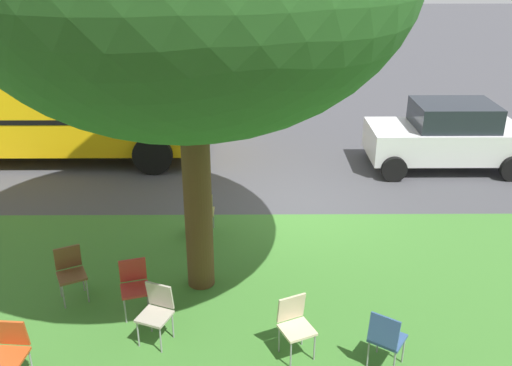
{
  "coord_description": "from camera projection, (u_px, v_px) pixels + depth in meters",
  "views": [
    {
      "loc": [
        0.85,
        10.5,
        5.27
      ],
      "look_at": [
        0.78,
        1.5,
        1.3
      ],
      "focal_mm": 39.08,
      "sensor_mm": 36.0,
      "label": 1
    }
  ],
  "objects": [
    {
      "name": "grass_verge",
      "position": [
        306.0,
        301.0,
        8.81
      ],
      "size": [
        48.0,
        6.0,
        0.01
      ],
      "primitive_type": "cube",
      "color": "#3D752D",
      "rests_on": "ground"
    },
    {
      "name": "chair_2",
      "position": [
        10.0,
        349.0,
        7.02
      ],
      "size": [
        0.45,
        0.46,
        0.88
      ],
      "color": "#C64C1E",
      "rests_on": "ground"
    },
    {
      "name": "chair_3",
      "position": [
        134.0,
        283.0,
        8.36
      ],
      "size": [
        0.51,
        0.52,
        0.88
      ],
      "color": "#B7332D",
      "rests_on": "ground"
    },
    {
      "name": "chair_5",
      "position": [
        295.0,
        322.0,
        7.51
      ],
      "size": [
        0.55,
        0.55,
        0.88
      ],
      "color": "beige",
      "rests_on": "ground"
    },
    {
      "name": "parked_car",
      "position": [
        446.0,
        135.0,
        13.63
      ],
      "size": [
        3.7,
        1.92,
        1.65
      ],
      "color": "silver",
      "rests_on": "ground"
    },
    {
      "name": "chair_6",
      "position": [
        70.0,
        269.0,
        8.7
      ],
      "size": [
        0.55,
        0.56,
        0.88
      ],
      "color": "brown",
      "rests_on": "ground"
    },
    {
      "name": "chair_1",
      "position": [
        386.0,
        336.0,
        7.24
      ],
      "size": [
        0.58,
        0.58,
        0.88
      ],
      "color": "#335184",
      "rests_on": "ground"
    },
    {
      "name": "chair_0",
      "position": [
        157.0,
        309.0,
        7.77
      ],
      "size": [
        0.54,
        0.54,
        0.88
      ],
      "color": "#ADA393",
      "rests_on": "ground"
    },
    {
      "name": "ground",
      "position": [
        292.0,
        210.0,
        11.74
      ],
      "size": [
        80.0,
        80.0,
        0.0
      ],
      "primitive_type": "plane",
      "color": "#424247"
    },
    {
      "name": "chair_4",
      "position": [
        203.0,
        210.0,
        10.59
      ],
      "size": [
        0.42,
        0.42,
        0.88
      ],
      "color": "olive",
      "rests_on": "ground"
    }
  ]
}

